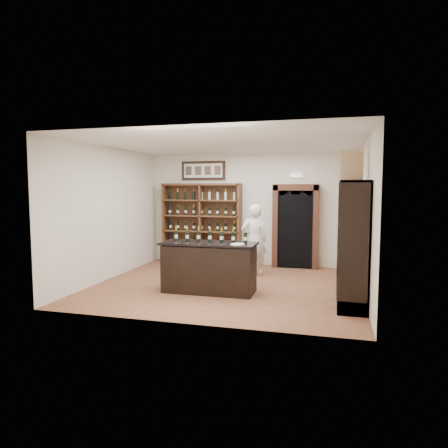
{
  "coord_description": "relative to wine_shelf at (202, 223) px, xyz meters",
  "views": [
    {
      "loc": [
        2.1,
        -8.1,
        2.07
      ],
      "look_at": [
        -0.13,
        0.3,
        1.29
      ],
      "focal_mm": 32.0,
      "sensor_mm": 36.0,
      "label": 1
    }
  ],
  "objects": [
    {
      "name": "side_cabinet",
      "position": [
        3.82,
        -3.23,
        -0.35
      ],
      "size": [
        0.48,
        1.2,
        2.2
      ],
      "color": "black",
      "rests_on": "ground"
    },
    {
      "name": "wall_right",
      "position": [
        4.05,
        -2.33,
        0.4
      ],
      "size": [
        0.04,
        5.0,
        3.0
      ],
      "primitive_type": "cube",
      "color": "silver",
      "rests_on": "ground"
    },
    {
      "name": "counter_bottle_4",
      "position": [
        1.34,
        -2.87,
        0.01
      ],
      "size": [
        0.07,
        0.07,
        0.3
      ],
      "color": "black",
      "rests_on": "tasting_counter"
    },
    {
      "name": "arched_doorway",
      "position": [
        2.55,
        -0.0,
        0.04
      ],
      "size": [
        1.17,
        0.35,
        2.17
      ],
      "color": "black",
      "rests_on": "ground"
    },
    {
      "name": "shopkeeper",
      "position": [
        1.68,
        -1.19,
        -0.25
      ],
      "size": [
        0.72,
        0.58,
        1.69
      ],
      "primitive_type": "imported",
      "rotation": [
        0.0,
        0.0,
        3.48
      ],
      "color": "white",
      "rests_on": "ground"
    },
    {
      "name": "ceiling",
      "position": [
        1.3,
        -2.33,
        1.9
      ],
      "size": [
        5.5,
        5.5,
        0.0
      ],
      "primitive_type": "plane",
      "rotation": [
        3.14,
        0.0,
        0.0
      ],
      "color": "white",
      "rests_on": "wall_back"
    },
    {
      "name": "floor",
      "position": [
        1.3,
        -2.33,
        -1.1
      ],
      "size": [
        5.5,
        5.5,
        0.0
      ],
      "primitive_type": "plane",
      "color": "#93533B",
      "rests_on": "ground"
    },
    {
      "name": "counter_bottle_0",
      "position": [
        0.38,
        -2.87,
        0.01
      ],
      "size": [
        0.07,
        0.07,
        0.3
      ],
      "color": "black",
      "rests_on": "tasting_counter"
    },
    {
      "name": "plate",
      "position": [
        1.73,
        -3.14,
        -0.09
      ],
      "size": [
        0.27,
        0.27,
        0.02
      ],
      "primitive_type": "cylinder",
      "color": "silver",
      "rests_on": "tasting_counter"
    },
    {
      "name": "wall_left",
      "position": [
        -1.45,
        -2.33,
        0.4
      ],
      "size": [
        0.04,
        5.0,
        3.0
      ],
      "primitive_type": "cube",
      "color": "silver",
      "rests_on": "ground"
    },
    {
      "name": "emergency_light",
      "position": [
        2.55,
        0.09,
        1.3
      ],
      "size": [
        0.3,
        0.1,
        0.1
      ],
      "primitive_type": "cube",
      "color": "white",
      "rests_on": "wall_back"
    },
    {
      "name": "tasting_counter",
      "position": [
        1.1,
        -2.93,
        -0.61
      ],
      "size": [
        1.88,
        0.78,
        1.0
      ],
      "color": "black",
      "rests_on": "ground"
    },
    {
      "name": "framed_picture",
      "position": [
        0.0,
        0.14,
        1.45
      ],
      "size": [
        1.25,
        0.04,
        0.52
      ],
      "primitive_type": "cube",
      "color": "black",
      "rests_on": "wall_back"
    },
    {
      "name": "counter_bottle_1",
      "position": [
        0.62,
        -2.87,
        0.01
      ],
      "size": [
        0.07,
        0.07,
        0.3
      ],
      "color": "black",
      "rests_on": "tasting_counter"
    },
    {
      "name": "counter_bottle_5",
      "position": [
        1.58,
        -2.87,
        0.01
      ],
      "size": [
        0.07,
        0.07,
        0.3
      ],
      "color": "black",
      "rests_on": "tasting_counter"
    },
    {
      "name": "counter_bottle_2",
      "position": [
        0.86,
        -2.87,
        0.01
      ],
      "size": [
        0.07,
        0.07,
        0.3
      ],
      "color": "black",
      "rests_on": "tasting_counter"
    },
    {
      "name": "wall_back",
      "position": [
        1.3,
        0.17,
        0.4
      ],
      "size": [
        5.5,
        0.04,
        3.0
      ],
      "primitive_type": "cube",
      "color": "silver",
      "rests_on": "ground"
    },
    {
      "name": "wine_shelf",
      "position": [
        0.0,
        0.0,
        0.0
      ],
      "size": [
        2.2,
        0.38,
        2.2
      ],
      "color": "#54391C",
      "rests_on": "ground"
    },
    {
      "name": "counter_bottle_3",
      "position": [
        1.1,
        -2.87,
        0.01
      ],
      "size": [
        0.07,
        0.07,
        0.3
      ],
      "color": "black",
      "rests_on": "tasting_counter"
    },
    {
      "name": "counter_bottle_6",
      "position": [
        1.82,
        -2.87,
        0.01
      ],
      "size": [
        0.07,
        0.07,
        0.3
      ],
      "color": "black",
      "rests_on": "tasting_counter"
    },
    {
      "name": "wine_crate",
      "position": [
        3.77,
        -2.86,
        1.37
      ],
      "size": [
        0.4,
        0.2,
        0.54
      ],
      "primitive_type": "cube",
      "rotation": [
        0.0,
        0.0,
        -0.13
      ],
      "color": "tan",
      "rests_on": "side_cabinet"
    }
  ]
}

